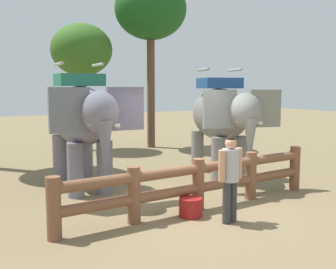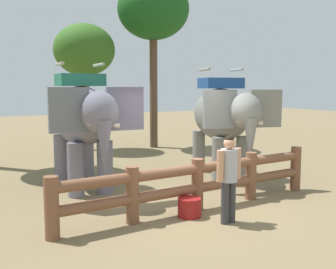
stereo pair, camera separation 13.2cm
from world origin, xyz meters
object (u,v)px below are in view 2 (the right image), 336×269
object	(u,v)px
elephant_center	(223,117)
feed_bucket	(189,207)
log_fence	(197,181)
tree_far_right	(153,11)
elephant_near_left	(83,119)
tree_far_left	(84,52)
tourist_woman_in_black	(229,173)

from	to	relation	value
elephant_center	feed_bucket	bearing A→B (deg)	-134.47
log_fence	tree_far_right	bearing A→B (deg)	71.30
elephant_near_left	tree_far_left	bearing A→B (deg)	74.42
tree_far_left	feed_bucket	distance (m)	9.81
elephant_near_left	tree_far_right	size ratio (longest dim) A/B	0.52
elephant_center	elephant_near_left	bearing A→B (deg)	172.22
elephant_center	tree_far_right	world-z (taller)	tree_far_right
elephant_center	tree_far_left	size ratio (longest dim) A/B	0.72
tree_far_left	feed_bucket	size ratio (longest dim) A/B	10.86
elephant_center	tree_far_right	xyz separation A→B (m)	(0.71, 6.05, 3.83)
log_fence	elephant_center	world-z (taller)	elephant_center
tourist_woman_in_black	elephant_center	bearing A→B (deg)	57.56
tree_far_left	tree_far_right	bearing A→B (deg)	-11.68
elephant_near_left	feed_bucket	size ratio (longest dim) A/B	7.83
elephant_center	tourist_woman_in_black	bearing A→B (deg)	-122.44
tree_far_right	elephant_center	bearing A→B (deg)	-96.65
elephant_near_left	tourist_woman_in_black	world-z (taller)	elephant_near_left
tree_far_right	tree_far_left	bearing A→B (deg)	168.32
log_fence	feed_bucket	size ratio (longest dim) A/B	13.49
tourist_woman_in_black	tree_far_right	bearing A→B (deg)	73.70
log_fence	tourist_woman_in_black	world-z (taller)	tourist_woman_in_black
feed_bucket	tree_far_right	bearing A→B (deg)	69.80
elephant_near_left	tourist_woman_in_black	bearing A→B (deg)	-64.63
elephant_near_left	tree_far_left	world-z (taller)	tree_far_left
elephant_near_left	tourist_woman_in_black	xyz separation A→B (m)	(1.71, -3.60, -0.78)
elephant_center	tree_far_left	world-z (taller)	tree_far_left
tourist_woman_in_black	tree_far_left	distance (m)	10.14
log_fence	tourist_woman_in_black	distance (m)	0.99
elephant_center	tree_far_right	distance (m)	7.20
tree_far_left	tree_far_right	xyz separation A→B (m)	(2.68, -0.55, 1.66)
tourist_woman_in_black	tree_far_right	size ratio (longest dim) A/B	0.24
elephant_near_left	tree_far_right	world-z (taller)	tree_far_right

